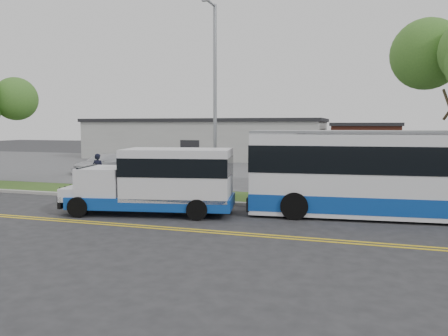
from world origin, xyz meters
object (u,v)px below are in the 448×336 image
(streetlight_near, at_px, (215,94))
(parked_car_b, at_px, (102,163))
(transit_bus, at_px, (408,174))
(pedestrian, at_px, (98,170))
(shuttle_bus, at_px, (161,179))
(parked_car_a, at_px, (155,163))

(streetlight_near, height_order, parked_car_b, streetlight_near)
(transit_bus, relative_size, pedestrian, 6.57)
(shuttle_bus, xyz_separation_m, parked_car_b, (-10.76, 12.33, -0.65))
(parked_car_a, bearing_deg, pedestrian, -83.94)
(shuttle_bus, xyz_separation_m, pedestrian, (-6.76, 5.67, -0.39))
(shuttle_bus, distance_m, pedestrian, 8.83)
(transit_bus, bearing_deg, streetlight_near, 161.05)
(streetlight_near, bearing_deg, parked_car_a, 129.74)
(shuttle_bus, bearing_deg, parked_car_b, 120.56)
(pedestrian, bearing_deg, shuttle_bus, 135.71)
(parked_car_a, height_order, parked_car_b, parked_car_b)
(streetlight_near, relative_size, transit_bus, 0.74)
(shuttle_bus, relative_size, parked_car_a, 1.84)
(transit_bus, relative_size, parked_car_a, 3.18)
(pedestrian, height_order, parked_car_a, pedestrian)
(streetlight_near, relative_size, shuttle_bus, 1.29)
(pedestrian, bearing_deg, parked_car_a, -90.90)
(pedestrian, xyz_separation_m, parked_car_b, (-4.00, 6.65, -0.27))
(streetlight_near, height_order, shuttle_bus, streetlight_near)
(streetlight_near, distance_m, pedestrian, 8.79)
(transit_bus, xyz_separation_m, parked_car_a, (-16.99, 11.92, -1.00))
(parked_car_a, distance_m, parked_car_b, 3.97)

